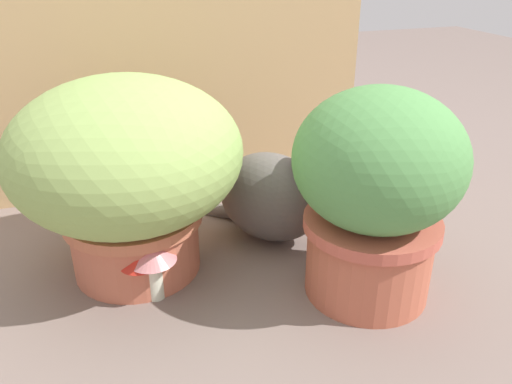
{
  "coord_description": "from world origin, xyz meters",
  "views": [
    {
      "loc": [
        -0.21,
        -0.93,
        0.66
      ],
      "look_at": [
        0.11,
        0.01,
        0.18
      ],
      "focal_mm": 36.2,
      "sensor_mm": 36.0,
      "label": 1
    }
  ],
  "objects_px": {
    "leafy_planter": "(376,189)",
    "mushroom_ornament_pink": "(152,258)",
    "mushroom_ornament_red": "(140,262)",
    "grass_planter": "(127,167)",
    "cat": "(277,194)"
  },
  "relations": [
    {
      "from": "leafy_planter",
      "to": "mushroom_ornament_red",
      "type": "bearing_deg",
      "value": 164.91
    },
    {
      "from": "leafy_planter",
      "to": "mushroom_ornament_red",
      "type": "height_order",
      "value": "leafy_planter"
    },
    {
      "from": "leafy_planter",
      "to": "mushroom_ornament_pink",
      "type": "distance_m",
      "value": 0.46
    },
    {
      "from": "leafy_planter",
      "to": "cat",
      "type": "height_order",
      "value": "leafy_planter"
    },
    {
      "from": "leafy_planter",
      "to": "mushroom_ornament_pink",
      "type": "height_order",
      "value": "leafy_planter"
    },
    {
      "from": "leafy_planter",
      "to": "mushroom_ornament_pink",
      "type": "xyz_separation_m",
      "value": [
        -0.42,
        0.12,
        -0.14
      ]
    },
    {
      "from": "leafy_planter",
      "to": "cat",
      "type": "distance_m",
      "value": 0.3
    },
    {
      "from": "leafy_planter",
      "to": "mushroom_ornament_red",
      "type": "relative_size",
      "value": 3.5
    },
    {
      "from": "leafy_planter",
      "to": "cat",
      "type": "xyz_separation_m",
      "value": [
        -0.1,
        0.26,
        -0.11
      ]
    },
    {
      "from": "grass_planter",
      "to": "leafy_planter",
      "type": "relative_size",
      "value": 1.1
    },
    {
      "from": "cat",
      "to": "mushroom_ornament_red",
      "type": "height_order",
      "value": "cat"
    },
    {
      "from": "mushroom_ornament_pink",
      "to": "mushroom_ornament_red",
      "type": "bearing_deg",
      "value": 173.25
    },
    {
      "from": "grass_planter",
      "to": "mushroom_ornament_pink",
      "type": "distance_m",
      "value": 0.19
    },
    {
      "from": "mushroom_ornament_red",
      "to": "leafy_planter",
      "type": "bearing_deg",
      "value": -15.09
    },
    {
      "from": "grass_planter",
      "to": "mushroom_ornament_red",
      "type": "xyz_separation_m",
      "value": [
        -0.0,
        -0.12,
        -0.16
      ]
    }
  ]
}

